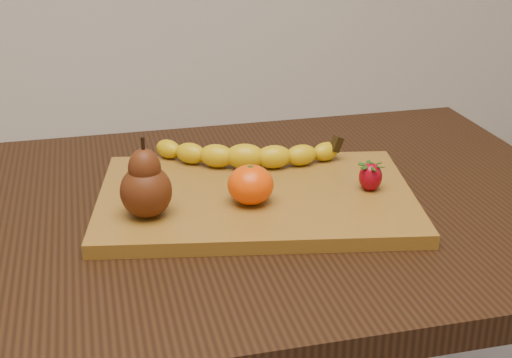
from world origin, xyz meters
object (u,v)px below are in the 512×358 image
object	(u,v)px
cutting_board	(256,198)
mandarin	(251,185)
pear	(145,178)
table	(253,260)

from	to	relation	value
cutting_board	mandarin	xyz separation A→B (m)	(-0.02, -0.03, 0.04)
mandarin	pear	bearing A→B (deg)	-178.50
cutting_board	mandarin	size ratio (longest dim) A/B	7.00
pear	table	bearing A→B (deg)	16.78
cutting_board	table	bearing A→B (deg)	117.31
table	mandarin	world-z (taller)	mandarin
table	cutting_board	distance (m)	0.11
cutting_board	pear	size ratio (longest dim) A/B	4.15
mandarin	cutting_board	bearing A→B (deg)	64.64
table	pear	bearing A→B (deg)	-163.22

